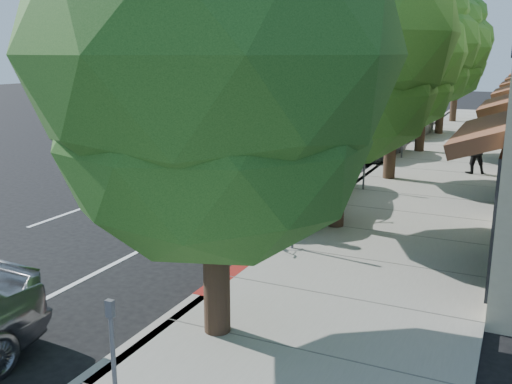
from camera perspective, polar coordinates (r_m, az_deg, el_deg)
The scene contains 17 objects.
ground at distance 11.04m, azimuth -2.94°, elevation -9.07°, with size 120.00×120.00×0.00m, color black.
sidewalk at distance 17.66m, azimuth 16.15°, elevation -0.55°, with size 4.60×56.00×0.15m, color gray.
curb at distance 18.13m, azimuth 8.98°, elevation 0.20°, with size 0.30×56.00×0.15m, color #9E998E.
curb_red_segment at distance 11.84m, azimuth -0.66°, elevation -7.04°, with size 0.32×4.00×0.15m, color maroon.
street_tree_0 at distance 7.99m, azimuth -4.35°, elevation 12.85°, with size 5.20×5.20×7.06m.
street_tree_1 at distance 13.55m, azimuth 8.57°, elevation 14.93°, with size 5.23×5.23×7.63m.
street_tree_2 at distance 19.37m, azimuth 13.78°, elevation 13.10°, with size 4.51×4.51×6.88m.
street_tree_3 at distance 25.27m, azimuth 16.65°, elevation 13.74°, with size 4.36×4.36×7.26m.
street_tree_4 at distance 31.21m, azimuth 18.38°, elevation 13.35°, with size 4.58×4.58×7.19m.
street_tree_5 at distance 37.18m, azimuth 19.62°, elevation 13.93°, with size 4.09×4.09×7.66m.
cyclist at distance 13.56m, azimuth 0.21°, elevation -0.90°, with size 0.62×0.41×1.69m, color white.
bicycle at distance 12.88m, azimuth -2.80°, elevation -3.37°, with size 0.65×1.87×0.98m, color navy.
silver_suv at distance 16.05m, azimuth 2.28°, elevation 1.63°, with size 3.00×6.52×1.81m, color #9D9DA2.
dark_sedan at distance 23.98m, azimuth 12.01°, elevation 4.82°, with size 1.40×4.02×1.33m, color black.
white_pickup at distance 30.60m, azimuth 14.99°, elevation 6.70°, with size 2.08×5.12×1.49m, color #B8B8B8.
dark_suv_far at distance 31.13m, azimuth 15.18°, elevation 6.76°, with size 1.70×4.23×1.44m, color black.
pedestrian at distance 21.28m, azimuth 20.98°, elevation 4.03°, with size 0.83×0.65×1.71m, color black.
Camera 1 is at (4.81, -8.97, 4.30)m, focal length 40.00 mm.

